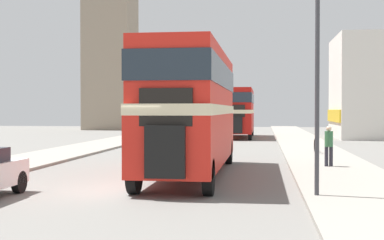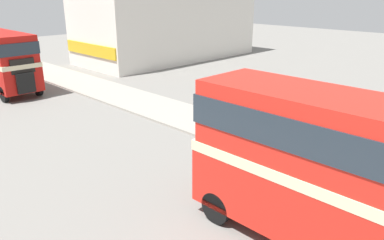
# 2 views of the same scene
# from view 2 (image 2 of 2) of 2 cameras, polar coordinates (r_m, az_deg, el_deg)

# --- Properties ---
(pedestrian_walking) EXTENTS (0.33, 0.33, 1.62)m
(pedestrian_walking) POSITION_cam_2_polar(r_m,az_deg,el_deg) (15.89, 23.38, -4.08)
(pedestrian_walking) COLOR #282833
(pedestrian_walking) RESTS_ON sidewalk_right
(bicycle_on_pavement) EXTENTS (0.05, 1.76, 0.78)m
(bicycle_on_pavement) POSITION_cam_2_polar(r_m,az_deg,el_deg) (19.53, 4.21, 0.02)
(bicycle_on_pavement) COLOR black
(bicycle_on_pavement) RESTS_ON sidewalk_right
(shop_building_block) EXTENTS (18.53, 8.22, 8.58)m
(shop_building_block) POSITION_cam_2_polar(r_m,az_deg,el_deg) (39.90, -3.70, 15.50)
(shop_building_block) COLOR silver
(shop_building_block) RESTS_ON ground_plane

